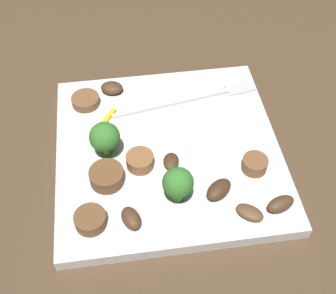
% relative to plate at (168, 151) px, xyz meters
% --- Properties ---
extents(ground_plane, '(1.40, 1.40, 0.00)m').
position_rel_plate_xyz_m(ground_plane, '(0.00, 0.00, -0.01)').
color(ground_plane, '#4C3826').
extents(plate, '(0.24, 0.24, 0.01)m').
position_rel_plate_xyz_m(plate, '(0.00, 0.00, 0.00)').
color(plate, white).
rests_on(plate, ground_plane).
extents(fork, '(0.18, 0.04, 0.00)m').
position_rel_plate_xyz_m(fork, '(0.04, 0.07, 0.01)').
color(fork, silver).
rests_on(fork, plate).
extents(broccoli_floret_0, '(0.03, 0.03, 0.04)m').
position_rel_plate_xyz_m(broccoli_floret_0, '(-0.00, -0.07, 0.03)').
color(broccoli_floret_0, '#408630').
rests_on(broccoli_floret_0, plate).
extents(broccoli_floret_1, '(0.03, 0.03, 0.04)m').
position_rel_plate_xyz_m(broccoli_floret_1, '(-0.07, 0.00, 0.03)').
color(broccoli_floret_1, '#408630').
rests_on(broccoli_floret_1, plate).
extents(sausage_slice_0, '(0.04, 0.04, 0.01)m').
position_rel_plate_xyz_m(sausage_slice_0, '(0.09, -0.04, 0.01)').
color(sausage_slice_0, brown).
rests_on(sausage_slice_0, plate).
extents(sausage_slice_1, '(0.04, 0.04, 0.02)m').
position_rel_plate_xyz_m(sausage_slice_1, '(-0.07, -0.04, 0.02)').
color(sausage_slice_1, brown).
rests_on(sausage_slice_1, plate).
extents(sausage_slice_2, '(0.04, 0.04, 0.01)m').
position_rel_plate_xyz_m(sausage_slice_2, '(-0.09, -0.08, 0.01)').
color(sausage_slice_2, brown).
rests_on(sausage_slice_2, plate).
extents(sausage_slice_3, '(0.04, 0.04, 0.01)m').
position_rel_plate_xyz_m(sausage_slice_3, '(-0.09, 0.08, 0.01)').
color(sausage_slice_3, brown).
rests_on(sausage_slice_3, plate).
extents(sausage_slice_4, '(0.03, 0.03, 0.01)m').
position_rel_plate_xyz_m(sausage_slice_4, '(-0.03, -0.02, 0.01)').
color(sausage_slice_4, brown).
rests_on(sausage_slice_4, plate).
extents(mushroom_0, '(0.03, 0.03, 0.01)m').
position_rel_plate_xyz_m(mushroom_0, '(0.07, -0.10, 0.01)').
color(mushroom_0, brown).
rests_on(mushroom_0, plate).
extents(mushroom_1, '(0.03, 0.02, 0.01)m').
position_rel_plate_xyz_m(mushroom_1, '(0.10, -0.09, 0.01)').
color(mushroom_1, '#4C331E').
rests_on(mushroom_1, plate).
extents(mushroom_2, '(0.02, 0.03, 0.01)m').
position_rel_plate_xyz_m(mushroom_2, '(0.00, -0.02, 0.01)').
color(mushroom_2, '#422B19').
rests_on(mushroom_2, plate).
extents(mushroom_3, '(0.03, 0.03, 0.01)m').
position_rel_plate_xyz_m(mushroom_3, '(-0.05, -0.09, 0.01)').
color(mushroom_3, '#4C331E').
rests_on(mushroom_3, plate).
extents(mushroom_4, '(0.03, 0.03, 0.01)m').
position_rel_plate_xyz_m(mushroom_4, '(-0.06, 0.10, 0.01)').
color(mushroom_4, '#4C331E').
rests_on(mushroom_4, plate).
extents(mushroom_5, '(0.04, 0.03, 0.01)m').
position_rel_plate_xyz_m(mushroom_5, '(0.04, -0.07, 0.01)').
color(mushroom_5, '#422B19').
rests_on(mushroom_5, plate).
extents(pepper_strip_0, '(0.03, 0.03, 0.00)m').
position_rel_plate_xyz_m(pepper_strip_0, '(-0.07, 0.05, 0.01)').
color(pepper_strip_0, yellow).
rests_on(pepper_strip_0, plate).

